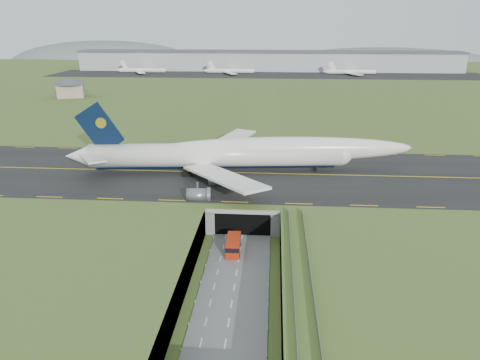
{
  "coord_description": "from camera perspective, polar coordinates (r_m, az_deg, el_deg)",
  "views": [
    {
      "loc": [
        6.19,
        -83.19,
        43.84
      ],
      "look_at": [
        -1.43,
        20.0,
        8.57
      ],
      "focal_mm": 35.0,
      "sensor_mm": 36.0,
      "label": 1
    }
  ],
  "objects": [
    {
      "name": "ground",
      "position": [
        94.24,
        -0.03,
        -8.9
      ],
      "size": [
        900.0,
        900.0,
        0.0
      ],
      "primitive_type": "plane",
      "color": "#476227",
      "rests_on": "ground"
    },
    {
      "name": "guideway",
      "position": [
        74.92,
        7.47,
        -12.3
      ],
      "size": [
        3.0,
        53.0,
        7.05
      ],
      "color": "#A8A8A3",
      "rests_on": "ground"
    },
    {
      "name": "service_building",
      "position": [
        263.51,
        -20.01,
        10.81
      ],
      "size": [
        24.28,
        24.28,
        10.37
      ],
      "rotation": [
        0.0,
        0.0,
        0.34
      ],
      "color": "tan",
      "rests_on": "ground"
    },
    {
      "name": "airfield_deck",
      "position": [
        92.88,
        -0.03,
        -7.26
      ],
      "size": [
        800.0,
        800.0,
        6.0
      ],
      "primitive_type": "cube",
      "color": "gray",
      "rests_on": "ground"
    },
    {
      "name": "shuttle_tram",
      "position": [
        93.78,
        -0.81,
        -7.93
      ],
      "size": [
        2.92,
        7.28,
        2.96
      ],
      "rotation": [
        0.0,
        0.0,
        0.02
      ],
      "color": "#B8250C",
      "rests_on": "ground"
    },
    {
      "name": "distant_hills",
      "position": [
        518.69,
        10.94,
        13.2
      ],
      "size": [
        700.0,
        91.0,
        60.0
      ],
      "color": "#53645E",
      "rests_on": "ground"
    },
    {
      "name": "jumbo_jet",
      "position": [
        121.39,
        0.06,
        3.24
      ],
      "size": [
        90.24,
        58.54,
        19.47
      ],
      "rotation": [
        0.0,
        0.0,
        0.1
      ],
      "color": "white",
      "rests_on": "ground"
    },
    {
      "name": "taxiway",
      "position": [
        122.33,
        1.12,
        0.84
      ],
      "size": [
        800.0,
        44.0,
        0.18
      ],
      "primitive_type": "cube",
      "color": "black",
      "rests_on": "airfield_deck"
    },
    {
      "name": "trench_road",
      "position": [
        87.64,
        -0.4,
        -11.12
      ],
      "size": [
        12.0,
        75.0,
        0.2
      ],
      "primitive_type": "cube",
      "color": "slate",
      "rests_on": "ground"
    },
    {
      "name": "cargo_terminal",
      "position": [
        383.83,
        3.36,
        14.32
      ],
      "size": [
        320.0,
        67.0,
        15.6
      ],
      "color": "#B2B2B2",
      "rests_on": "ground"
    },
    {
      "name": "tunnel_portal",
      "position": [
        107.98,
        0.63,
        -3.21
      ],
      "size": [
        17.0,
        22.3,
        6.0
      ],
      "color": "gray",
      "rests_on": "ground"
    }
  ]
}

